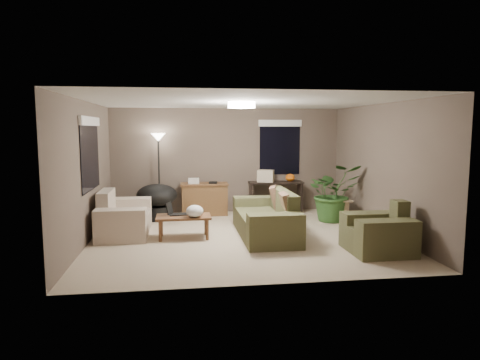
{
  "coord_description": "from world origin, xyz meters",
  "views": [
    {
      "loc": [
        -1.1,
        -7.75,
        2.01
      ],
      "look_at": [
        0.0,
        0.2,
        1.05
      ],
      "focal_mm": 32.0,
      "sensor_mm": 36.0,
      "label": 1
    }
  ],
  "objects": [
    {
      "name": "window_back",
      "position": [
        1.3,
        2.48,
        1.79
      ],
      "size": [
        1.06,
        0.05,
        1.33
      ],
      "color": "black",
      "rests_on": "room_shell"
    },
    {
      "name": "plastic_bag",
      "position": [
        -0.87,
        -0.09,
        0.53
      ],
      "size": [
        0.33,
        0.3,
        0.22
      ],
      "primitive_type": "ellipsoid",
      "rotation": [
        0.0,
        0.0,
        0.07
      ],
      "color": "white",
      "rests_on": "coffee_table"
    },
    {
      "name": "cardboard_box",
      "position": [
        0.91,
        2.24,
        0.89
      ],
      "size": [
        0.45,
        0.39,
        0.28
      ],
      "primitive_type": "cube",
      "rotation": [
        0.0,
        0.0,
        -0.35
      ],
      "color": "beige",
      "rests_on": "console_table"
    },
    {
      "name": "throw_pillows",
      "position": [
        0.75,
        0.04,
        0.65
      ],
      "size": [
        0.34,
        1.38,
        0.47
      ],
      "color": "#8C7251",
      "rests_on": "main_sofa"
    },
    {
      "name": "armchair",
      "position": [
        2.09,
        -1.29,
        0.3
      ],
      "size": [
        0.95,
        1.0,
        0.85
      ],
      "color": "#48482B",
      "rests_on": "ground"
    },
    {
      "name": "desk",
      "position": [
        -0.57,
        2.16,
        0.38
      ],
      "size": [
        1.1,
        0.5,
        0.75
      ],
      "color": "brown",
      "rests_on": "ground"
    },
    {
      "name": "cat_scratching_post",
      "position": [
        2.39,
        0.85,
        0.21
      ],
      "size": [
        0.32,
        0.32,
        0.5
      ],
      "color": "tan",
      "rests_on": "ground"
    },
    {
      "name": "houseplant",
      "position": [
        2.18,
        1.1,
        0.49
      ],
      "size": [
        1.14,
        1.26,
        0.99
      ],
      "primitive_type": "imported",
      "color": "#2D5923",
      "rests_on": "ground"
    },
    {
      "name": "pumpkin",
      "position": [
        1.51,
        2.24,
        0.84
      ],
      "size": [
        0.26,
        0.26,
        0.18
      ],
      "primitive_type": "ellipsoid",
      "rotation": [
        0.0,
        0.0,
        0.17
      ],
      "color": "orange",
      "rests_on": "console_table"
    },
    {
      "name": "floor_lamp",
      "position": [
        -1.61,
        2.24,
        1.6
      ],
      "size": [
        0.32,
        0.32,
        1.91
      ],
      "color": "black",
      "rests_on": "ground"
    },
    {
      "name": "desk_papers",
      "position": [
        -0.72,
        2.15,
        0.8
      ],
      "size": [
        0.68,
        0.28,
        0.12
      ],
      "color": "silver",
      "rests_on": "desk"
    },
    {
      "name": "papasan_chair",
      "position": [
        -1.65,
        1.79,
        0.47
      ],
      "size": [
        0.95,
        0.95,
        0.8
      ],
      "color": "black",
      "rests_on": "ground"
    },
    {
      "name": "room_shell",
      "position": [
        0.0,
        0.0,
        1.25
      ],
      "size": [
        5.5,
        5.5,
        5.5
      ],
      "color": "#BEA88D",
      "rests_on": "ground"
    },
    {
      "name": "main_sofa",
      "position": [
        0.5,
        0.04,
        0.29
      ],
      "size": [
        0.95,
        2.2,
        0.85
      ],
      "color": "#46462A",
      "rests_on": "ground"
    },
    {
      "name": "window_left",
      "position": [
        -2.73,
        0.3,
        1.78
      ],
      "size": [
        0.05,
        1.56,
        1.33
      ],
      "color": "black",
      "rests_on": "room_shell"
    },
    {
      "name": "console_table",
      "position": [
        1.16,
        2.24,
        0.44
      ],
      "size": [
        1.3,
        0.4,
        0.75
      ],
      "color": "black",
      "rests_on": "ground"
    },
    {
      "name": "laptop",
      "position": [
        -1.24,
        0.16,
        0.48
      ],
      "size": [
        0.41,
        0.27,
        0.24
      ],
      "color": "black",
      "rests_on": "coffee_table"
    },
    {
      "name": "loveseat",
      "position": [
        -2.22,
        0.53,
        0.3
      ],
      "size": [
        0.9,
        1.6,
        0.85
      ],
      "color": "beige",
      "rests_on": "ground"
    },
    {
      "name": "coffee_table",
      "position": [
        -1.07,
        0.06,
        0.36
      ],
      "size": [
        1.0,
        0.55,
        0.42
      ],
      "color": "brown",
      "rests_on": "ground"
    },
    {
      "name": "ceiling_fixture",
      "position": [
        0.0,
        0.0,
        2.44
      ],
      "size": [
        0.5,
        0.5,
        0.1
      ],
      "primitive_type": "cylinder",
      "color": "white",
      "rests_on": "room_shell"
    }
  ]
}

